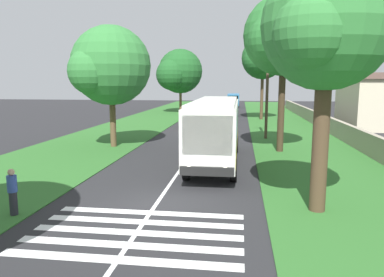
# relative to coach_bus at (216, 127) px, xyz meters

# --- Properties ---
(ground) EXTENTS (160.00, 160.00, 0.00)m
(ground) POSITION_rel_coach_bus_xyz_m (-7.87, 1.80, -2.15)
(ground) COLOR #262628
(grass_verge_left) EXTENTS (120.00, 8.00, 0.04)m
(grass_verge_left) POSITION_rel_coach_bus_xyz_m (7.13, 10.00, -2.13)
(grass_verge_left) COLOR #2D6628
(grass_verge_left) RESTS_ON ground
(grass_verge_right) EXTENTS (120.00, 8.00, 0.04)m
(grass_verge_right) POSITION_rel_coach_bus_xyz_m (7.13, -6.40, -2.13)
(grass_verge_right) COLOR #2D6628
(grass_verge_right) RESTS_ON ground
(centre_line) EXTENTS (110.00, 0.16, 0.01)m
(centre_line) POSITION_rel_coach_bus_xyz_m (7.13, 1.80, -2.14)
(centre_line) COLOR silver
(centre_line) RESTS_ON ground
(coach_bus) EXTENTS (11.16, 2.62, 3.73)m
(coach_bus) POSITION_rel_coach_bus_xyz_m (0.00, 0.00, 0.00)
(coach_bus) COLOR silver
(coach_bus) RESTS_ON ground
(zebra_crossing) EXTENTS (4.05, 6.80, 0.01)m
(zebra_crossing) POSITION_rel_coach_bus_xyz_m (-10.44, 1.80, -2.14)
(zebra_crossing) COLOR silver
(zebra_crossing) RESTS_ON ground
(trailing_car_0) EXTENTS (4.30, 1.78, 1.43)m
(trailing_car_0) POSITION_rel_coach_bus_xyz_m (16.90, 3.58, -1.48)
(trailing_car_0) COLOR gold
(trailing_car_0) RESTS_ON ground
(trailing_car_1) EXTENTS (4.30, 1.78, 1.43)m
(trailing_car_1) POSITION_rel_coach_bus_xyz_m (21.99, 3.72, -1.48)
(trailing_car_1) COLOR #145933
(trailing_car_1) RESTS_ON ground
(trailing_car_2) EXTENTS (4.30, 1.78, 1.43)m
(trailing_car_2) POSITION_rel_coach_bus_xyz_m (30.36, -0.22, -1.48)
(trailing_car_2) COLOR #145933
(trailing_car_2) RESTS_ON ground
(trailing_car_3) EXTENTS (4.30, 1.78, 1.43)m
(trailing_car_3) POSITION_rel_coach_bus_xyz_m (38.71, -0.17, -1.48)
(trailing_car_3) COLOR silver
(trailing_car_3) RESTS_ON ground
(trailing_minibus_0) EXTENTS (6.00, 2.14, 2.53)m
(trailing_minibus_0) POSITION_rel_coach_bus_xyz_m (48.09, -0.11, -0.60)
(trailing_minibus_0) COLOR teal
(trailing_minibus_0) RESTS_ON ground
(roadside_tree_left_1) EXTENTS (8.14, 6.84, 9.76)m
(roadside_tree_left_1) POSITION_rel_coach_bus_xyz_m (35.32, 8.15, 4.05)
(roadside_tree_left_1) COLOR brown
(roadside_tree_left_1) RESTS_ON grass_verge_left
(roadside_tree_left_2) EXTENTS (6.80, 5.68, 8.72)m
(roadside_tree_left_2) POSITION_rel_coach_bus_xyz_m (4.64, 7.94, 3.61)
(roadside_tree_left_2) COLOR brown
(roadside_tree_left_2) RESTS_ON grass_verge_left
(roadside_tree_right_0) EXTENTS (5.16, 4.53, 8.93)m
(roadside_tree_right_0) POSITION_rel_coach_bus_xyz_m (-7.57, -4.22, 4.41)
(roadside_tree_right_0) COLOR #4C3826
(roadside_tree_right_0) RESTS_ON grass_verge_right
(roadside_tree_right_1) EXTENTS (6.12, 5.32, 10.41)m
(roadside_tree_right_1) POSITION_rel_coach_bus_xyz_m (4.11, -4.04, 5.50)
(roadside_tree_right_1) COLOR #3D2D1E
(roadside_tree_right_1) RESTS_ON grass_verge_right
(roadside_tree_right_2) EXTENTS (6.33, 5.28, 10.30)m
(roadside_tree_right_2) POSITION_rel_coach_bus_xyz_m (25.94, -3.96, 5.40)
(roadside_tree_right_2) COLOR #4C3826
(roadside_tree_right_2) RESTS_ON grass_verge_right
(utility_pole) EXTENTS (0.24, 1.40, 8.69)m
(utility_pole) POSITION_rel_coach_bus_xyz_m (9.77, -3.58, 2.38)
(utility_pole) COLOR #473828
(utility_pole) RESTS_ON grass_verge_right
(roadside_wall) EXTENTS (70.00, 0.40, 1.44)m
(roadside_wall) POSITION_rel_coach_bus_xyz_m (12.13, -9.80, -1.38)
(roadside_wall) COLOR #9E937F
(roadside_wall) RESTS_ON grass_verge_right
(pedestrian) EXTENTS (0.34, 0.34, 1.69)m
(pedestrian) POSITION_rel_coach_bus_xyz_m (-9.57, 6.58, -1.24)
(pedestrian) COLOR #26262D
(pedestrian) RESTS_ON grass_verge_left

